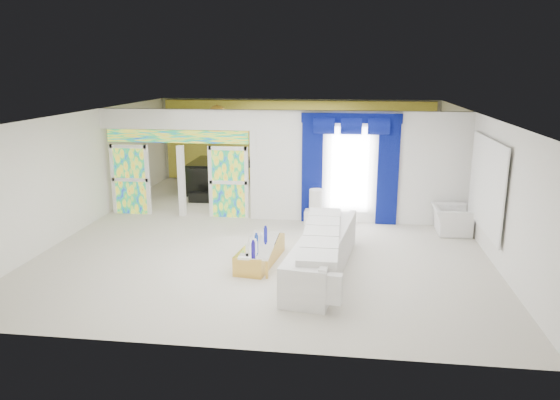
# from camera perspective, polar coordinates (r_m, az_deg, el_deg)

# --- Properties ---
(floor) EXTENTS (12.00, 12.00, 0.00)m
(floor) POSITION_cam_1_polar(r_m,az_deg,el_deg) (13.63, -0.61, -3.22)
(floor) COLOR #B7AF9E
(floor) RESTS_ON ground
(dividing_wall) EXTENTS (5.70, 0.18, 3.00)m
(dividing_wall) POSITION_cam_1_polar(r_m,az_deg,el_deg) (14.12, 8.64, 3.51)
(dividing_wall) COLOR white
(dividing_wall) RESTS_ON ground
(dividing_header) EXTENTS (4.30, 0.18, 0.55)m
(dividing_header) POSITION_cam_1_polar(r_m,az_deg,el_deg) (14.70, -11.28, 8.64)
(dividing_header) COLOR white
(dividing_header) RESTS_ON dividing_wall
(stained_panel_left) EXTENTS (0.95, 0.04, 2.00)m
(stained_panel_left) POSITION_cam_1_polar(r_m,az_deg,el_deg) (15.46, -15.99, 2.16)
(stained_panel_left) COLOR #994C3F
(stained_panel_left) RESTS_ON ground
(stained_panel_right) EXTENTS (0.95, 0.04, 2.00)m
(stained_panel_right) POSITION_cam_1_polar(r_m,az_deg,el_deg) (14.58, -5.63, 1.94)
(stained_panel_right) COLOR #994C3F
(stained_panel_right) RESTS_ON ground
(stained_transom) EXTENTS (4.00, 0.05, 0.35)m
(stained_transom) POSITION_cam_1_polar(r_m,az_deg,el_deg) (14.75, -11.19, 6.81)
(stained_transom) COLOR #994C3F
(stained_transom) RESTS_ON dividing_header
(window_pane) EXTENTS (1.00, 0.02, 2.30)m
(window_pane) POSITION_cam_1_polar(r_m,az_deg,el_deg) (14.02, 7.61, 3.27)
(window_pane) COLOR white
(window_pane) RESTS_ON dividing_wall
(blue_drape_left) EXTENTS (0.55, 0.10, 2.80)m
(blue_drape_left) POSITION_cam_1_polar(r_m,az_deg,el_deg) (14.03, 3.52, 3.17)
(blue_drape_left) COLOR #030746
(blue_drape_left) RESTS_ON ground
(blue_drape_right) EXTENTS (0.55, 0.10, 2.80)m
(blue_drape_right) POSITION_cam_1_polar(r_m,az_deg,el_deg) (14.05, 11.69, 2.91)
(blue_drape_right) COLOR #030746
(blue_drape_right) RESTS_ON ground
(blue_pelmet) EXTENTS (2.60, 0.12, 0.25)m
(blue_pelmet) POSITION_cam_1_polar(r_m,az_deg,el_deg) (13.80, 7.80, 8.84)
(blue_pelmet) COLOR #030746
(blue_pelmet) RESTS_ON dividing_wall
(wall_mirror) EXTENTS (0.04, 2.70, 1.90)m
(wall_mirror) POSITION_cam_1_polar(r_m,az_deg,el_deg) (12.54, 21.66, 1.55)
(wall_mirror) COLOR white
(wall_mirror) RESTS_ON ground
(gold_curtains) EXTENTS (9.70, 0.12, 2.90)m
(gold_curtains) POSITION_cam_1_polar(r_m,az_deg,el_deg) (19.04, 1.85, 6.41)
(gold_curtains) COLOR #AF942A
(gold_curtains) RESTS_ON ground
(white_sofa) EXTENTS (1.39, 4.04, 0.75)m
(white_sofa) POSITION_cam_1_polar(r_m,az_deg,el_deg) (10.83, 4.67, -5.83)
(white_sofa) COLOR white
(white_sofa) RESTS_ON ground
(coffee_table) EXTENTS (0.86, 1.89, 0.41)m
(coffee_table) POSITION_cam_1_polar(r_m,az_deg,el_deg) (11.31, -2.15, -5.86)
(coffee_table) COLOR gold
(coffee_table) RESTS_ON ground
(console_table) EXTENTS (1.21, 0.43, 0.40)m
(console_table) POSITION_cam_1_polar(r_m,az_deg,el_deg) (13.97, 5.15, -1.98)
(console_table) COLOR white
(console_table) RESTS_ON ground
(table_lamp) EXTENTS (0.36, 0.36, 0.58)m
(table_lamp) POSITION_cam_1_polar(r_m,az_deg,el_deg) (13.86, 3.95, -0.00)
(table_lamp) COLOR silver
(table_lamp) RESTS_ON console_table
(armchair) EXTENTS (0.93, 1.06, 0.68)m
(armchair) POSITION_cam_1_polar(r_m,az_deg,el_deg) (13.96, 18.17, -2.06)
(armchair) COLOR white
(armchair) RESTS_ON ground
(grand_piano) EXTENTS (1.58, 2.06, 1.03)m
(grand_piano) POSITION_cam_1_polar(r_m,az_deg,el_deg) (17.97, -7.02, 2.65)
(grand_piano) COLOR black
(grand_piano) RESTS_ON ground
(piano_bench) EXTENTS (0.90, 0.36, 0.30)m
(piano_bench) POSITION_cam_1_polar(r_m,az_deg,el_deg) (16.55, -8.34, 0.30)
(piano_bench) COLOR black
(piano_bench) RESTS_ON ground
(tv_console) EXTENTS (0.65, 0.61, 0.84)m
(tv_console) POSITION_cam_1_polar(r_m,az_deg,el_deg) (16.94, -15.24, 1.21)
(tv_console) COLOR #A27851
(tv_console) RESTS_ON ground
(chandelier) EXTENTS (0.60, 0.60, 0.60)m
(chandelier) POSITION_cam_1_polar(r_m,az_deg,el_deg) (16.85, -6.88, 9.23)
(chandelier) COLOR gold
(chandelier) RESTS_ON ceiling
(decanters) EXTENTS (0.18, 1.19, 0.22)m
(decanters) POSITION_cam_1_polar(r_m,az_deg,el_deg) (11.20, -2.42, -4.48)
(decanters) COLOR #163597
(decanters) RESTS_ON coffee_table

